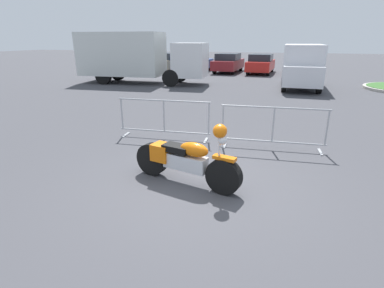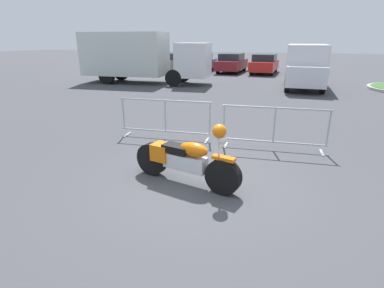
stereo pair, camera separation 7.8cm
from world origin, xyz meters
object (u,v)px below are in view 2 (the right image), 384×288
(crowd_barrier_far, at_px, (274,128))
(delivery_van, at_px, (306,65))
(parked_car_silver, at_px, (144,62))
(parked_car_red, at_px, (264,64))
(motorcycle, at_px, (185,159))
(parked_car_blue, at_px, (199,63))
(box_truck, at_px, (139,56))
(parked_car_maroon, at_px, (232,63))
(crowd_barrier_near, at_px, (165,118))
(parked_car_tan, at_px, (170,62))
(pedestrian, at_px, (299,68))

(crowd_barrier_far, distance_m, delivery_van, 10.90)
(crowd_barrier_far, relative_size, parked_car_silver, 0.62)
(parked_car_red, bearing_deg, motorcycle, -176.31)
(parked_car_silver, xyz_separation_m, parked_car_blue, (5.22, -0.32, 0.05))
(motorcycle, xyz_separation_m, parked_car_red, (-0.53, 20.00, 0.28))
(box_truck, height_order, parked_car_maroon, box_truck)
(motorcycle, relative_size, crowd_barrier_near, 0.87)
(parked_car_red, bearing_deg, parked_car_maroon, 91.75)
(delivery_van, bearing_deg, parked_car_tan, -120.82)
(parked_car_tan, bearing_deg, motorcycle, -154.59)
(crowd_barrier_far, distance_m, box_truck, 13.08)
(motorcycle, distance_m, crowd_barrier_far, 2.79)
(crowd_barrier_far, height_order, pedestrian, pedestrian)
(box_truck, bearing_deg, delivery_van, 2.13)
(parked_car_silver, relative_size, parked_car_blue, 0.93)
(parked_car_maroon, relative_size, parked_car_red, 1.01)
(crowd_barrier_near, height_order, parked_car_tan, parked_car_tan)
(parked_car_blue, bearing_deg, delivery_van, -126.01)
(motorcycle, relative_size, parked_car_red, 0.50)
(crowd_barrier_near, xyz_separation_m, parked_car_red, (0.90, 17.61, 0.20))
(motorcycle, height_order, pedestrian, pedestrian)
(parked_car_silver, distance_m, parked_car_tan, 2.64)
(box_truck, bearing_deg, parked_car_blue, 73.61)
(motorcycle, distance_m, parked_car_red, 20.01)
(parked_car_tan, bearing_deg, box_truck, -169.63)
(pedestrian, bearing_deg, parked_car_blue, -73.92)
(crowd_barrier_far, xyz_separation_m, parked_car_silver, (-12.40, 17.49, 0.13))
(parked_car_maroon, bearing_deg, crowd_barrier_near, -172.29)
(pedestrian, bearing_deg, delivery_van, 52.81)
(box_truck, xyz_separation_m, delivery_van, (9.61, 1.16, -0.39))
(crowd_barrier_near, distance_m, parked_car_tan, 18.42)
(crowd_barrier_near, relative_size, delivery_van, 0.51)
(box_truck, height_order, delivery_van, box_truck)
(parked_car_silver, distance_m, parked_car_maroon, 7.83)
(delivery_van, distance_m, parked_car_silver, 14.87)
(parked_car_red, distance_m, pedestrian, 5.30)
(box_truck, height_order, pedestrian, box_truck)
(crowd_barrier_far, bearing_deg, parked_car_red, 96.36)
(box_truck, bearing_deg, parked_car_tan, 93.46)
(box_truck, xyz_separation_m, parked_car_silver, (-3.68, 7.81, -0.94))
(parked_car_silver, height_order, parked_car_maroon, parked_car_maroon)
(parked_car_tan, xyz_separation_m, parked_car_red, (7.83, 0.54, -0.00))
(crowd_barrier_near, height_order, parked_car_red, parked_car_red)
(box_truck, bearing_deg, parked_car_red, 44.78)
(crowd_barrier_far, bearing_deg, parked_car_maroon, 104.55)
(parked_car_silver, xyz_separation_m, parked_car_tan, (2.61, -0.42, 0.06))
(crowd_barrier_far, distance_m, parked_car_silver, 21.44)
(crowd_barrier_far, xyz_separation_m, parked_car_red, (-1.96, 17.61, 0.20))
(box_truck, bearing_deg, pedestrian, 14.70)
(parked_car_blue, bearing_deg, box_truck, 170.52)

